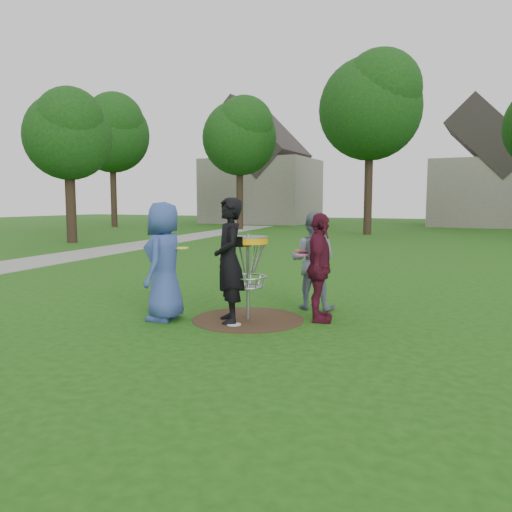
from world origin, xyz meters
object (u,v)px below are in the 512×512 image
at_px(player_black, 229,261).
at_px(player_grey, 313,261).
at_px(player_maroon, 319,268).
at_px(player_blue, 164,261).
at_px(disc_golf_basket, 248,257).

bearing_deg(player_black, player_grey, 113.37).
bearing_deg(player_maroon, player_black, 103.86).
relative_size(player_blue, player_grey, 1.10).
relative_size(player_maroon, disc_golf_basket, 1.24).
distance_m(player_grey, disc_golf_basket, 1.41).
bearing_deg(player_maroon, player_blue, 98.47).
xyz_separation_m(player_black, disc_golf_basket, (0.18, 0.29, 0.04)).
bearing_deg(player_black, disc_golf_basket, 110.15).
xyz_separation_m(player_grey, disc_golf_basket, (-0.66, -1.23, 0.16)).
bearing_deg(player_grey, player_maroon, 111.60).
bearing_deg(player_blue, player_black, 92.84).
height_order(player_blue, player_black, player_black).
bearing_deg(player_maroon, player_grey, 10.97).
relative_size(player_black, player_maroon, 1.14).
height_order(player_blue, disc_golf_basket, player_blue).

